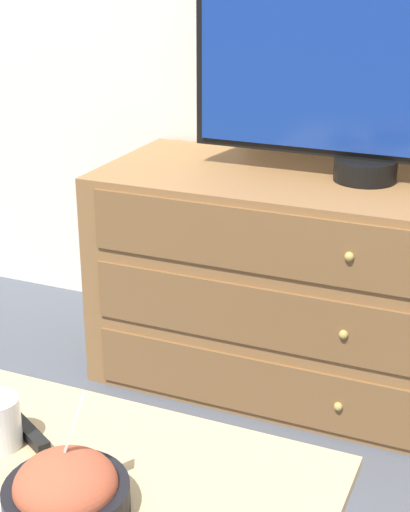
{
  "coord_description": "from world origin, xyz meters",
  "views": [
    {
      "loc": [
        0.22,
        -2.31,
        1.23
      ],
      "look_at": [
        -0.26,
        -1.2,
        0.75
      ],
      "focal_mm": 55.0,
      "sensor_mm": 36.0,
      "label": 1
    }
  ],
  "objects": [
    {
      "name": "dresser",
      "position": [
        -0.15,
        -0.29,
        0.32
      ],
      "size": [
        1.54,
        0.54,
        0.63
      ],
      "color": "olive",
      "rests_on": "ground_plane"
    },
    {
      "name": "tv",
      "position": [
        -0.19,
        -0.26,
        1.0
      ],
      "size": [
        0.98,
        0.17,
        0.72
      ],
      "color": "black",
      "rests_on": "dresser"
    },
    {
      "name": "takeout_bowl",
      "position": [
        -0.33,
        -1.54,
        0.5
      ],
      "size": [
        0.18,
        0.18,
        0.18
      ],
      "color": "black",
      "rests_on": "coffee_table"
    },
    {
      "name": "remote_control",
      "position": [
        -0.5,
        -1.41,
        0.47
      ],
      "size": [
        0.13,
        0.09,
        0.02
      ],
      "color": "black",
      "rests_on": "coffee_table"
    }
  ]
}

